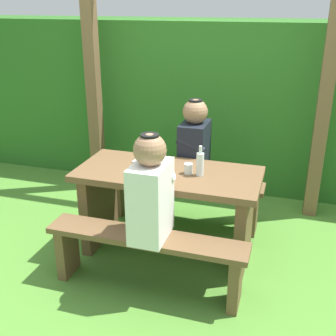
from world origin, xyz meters
TOP-DOWN VIEW (x-y plane):
  - ground_plane at (0.00, 0.00)m, footprint 12.00×12.00m
  - hedge_backdrop at (0.00, 1.79)m, footprint 6.40×1.00m
  - pergola_post_left at (-1.11, 1.02)m, footprint 0.12×0.12m
  - pergola_post_right at (1.11, 1.02)m, footprint 0.12×0.12m
  - picnic_table at (0.00, 0.00)m, footprint 1.40×0.64m
  - bench_near at (0.00, -0.51)m, footprint 1.40×0.24m
  - bench_far at (0.00, 0.51)m, footprint 1.40×0.24m
  - person_white_shirt at (0.04, -0.50)m, footprint 0.25×0.35m
  - person_black_coat at (0.08, 0.50)m, footprint 0.25×0.35m
  - drinking_glass at (0.16, -0.00)m, footprint 0.06×0.06m
  - bottle_left at (-0.10, -0.06)m, footprint 0.06×0.06m
  - bottle_right at (0.25, -0.01)m, footprint 0.06×0.06m
  - cell_phone at (-0.28, 0.15)m, footprint 0.11×0.15m

SIDE VIEW (x-z plane):
  - ground_plane at x=0.00m, z-range 0.00..0.00m
  - bench_near at x=0.00m, z-range 0.09..0.53m
  - bench_far at x=0.00m, z-range 0.09..0.53m
  - picnic_table at x=0.00m, z-range 0.13..0.83m
  - cell_phone at x=-0.28m, z-range 0.70..0.71m
  - drinking_glass at x=0.16m, z-range 0.70..0.78m
  - person_white_shirt at x=0.04m, z-range 0.40..1.12m
  - person_black_coat at x=0.08m, z-range 0.40..1.12m
  - bottle_left at x=-0.10m, z-range 0.68..0.90m
  - bottle_right at x=0.25m, z-range 0.68..0.91m
  - hedge_backdrop at x=0.00m, z-range 0.00..1.72m
  - pergola_post_left at x=-1.11m, z-range 0.00..2.10m
  - pergola_post_right at x=1.11m, z-range 0.00..2.10m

